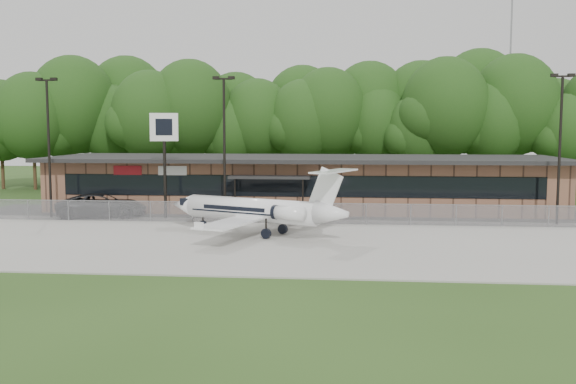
# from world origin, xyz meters

# --- Properties ---
(ground) EXTENTS (160.00, 160.00, 0.00)m
(ground) POSITION_xyz_m (0.00, 0.00, 0.00)
(ground) COLOR #274117
(ground) RESTS_ON ground
(apron) EXTENTS (64.00, 18.00, 0.08)m
(apron) POSITION_xyz_m (0.00, 8.00, 0.04)
(apron) COLOR #9E9B93
(apron) RESTS_ON ground
(parking_lot) EXTENTS (50.00, 9.00, 0.06)m
(parking_lot) POSITION_xyz_m (0.00, 19.50, 0.03)
(parking_lot) COLOR #383835
(parking_lot) RESTS_ON ground
(terminal) EXTENTS (41.00, 11.65, 4.30)m
(terminal) POSITION_xyz_m (-0.00, 23.94, 2.18)
(terminal) COLOR brown
(terminal) RESTS_ON ground
(fence) EXTENTS (46.00, 0.04, 1.52)m
(fence) POSITION_xyz_m (0.00, 15.00, 0.78)
(fence) COLOR gray
(fence) RESTS_ON ground
(treeline) EXTENTS (72.00, 12.00, 15.00)m
(treeline) POSITION_xyz_m (0.00, 42.00, 7.50)
(treeline) COLOR #153D13
(treeline) RESTS_ON ground
(radio_mast) EXTENTS (0.20, 0.20, 25.00)m
(radio_mast) POSITION_xyz_m (22.00, 48.00, 12.50)
(radio_mast) COLOR gray
(radio_mast) RESTS_ON ground
(light_pole_left) EXTENTS (1.55, 0.30, 10.23)m
(light_pole_left) POSITION_xyz_m (-18.00, 16.50, 5.98)
(light_pole_left) COLOR black
(light_pole_left) RESTS_ON ground
(light_pole_mid) EXTENTS (1.55, 0.30, 10.23)m
(light_pole_mid) POSITION_xyz_m (-5.00, 16.50, 5.98)
(light_pole_mid) COLOR black
(light_pole_mid) RESTS_ON ground
(light_pole_right) EXTENTS (1.55, 0.30, 10.23)m
(light_pole_right) POSITION_xyz_m (18.00, 16.50, 5.98)
(light_pole_right) COLOR black
(light_pole_right) RESTS_ON ground
(business_jet) EXTENTS (12.48, 11.12, 4.31)m
(business_jet) POSITION_xyz_m (-1.65, 10.04, 1.54)
(business_jet) COLOR white
(business_jet) RESTS_ON ground
(suv) EXTENTS (6.95, 4.29, 1.80)m
(suv) POSITION_xyz_m (-14.33, 17.05, 0.90)
(suv) COLOR #2B2C2E
(suv) RESTS_ON ground
(pole_sign) EXTENTS (2.01, 0.70, 7.68)m
(pole_sign) POSITION_xyz_m (-9.45, 16.80, 5.87)
(pole_sign) COLOR black
(pole_sign) RESTS_ON ground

